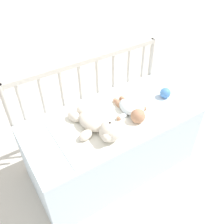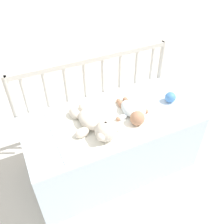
{
  "view_description": "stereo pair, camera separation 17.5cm",
  "coord_description": "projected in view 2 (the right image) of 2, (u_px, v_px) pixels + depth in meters",
  "views": [
    {
      "loc": [
        -0.72,
        -1.12,
        1.73
      ],
      "look_at": [
        0.0,
        -0.0,
        0.59
      ],
      "focal_mm": 40.0,
      "sensor_mm": 36.0,
      "label": 1
    },
    {
      "loc": [
        -0.57,
        -1.21,
        1.73
      ],
      "look_at": [
        0.0,
        -0.0,
        0.59
      ],
      "focal_mm": 40.0,
      "sensor_mm": 36.0,
      "label": 2
    }
  ],
  "objects": [
    {
      "name": "ground_plane",
      "position": [
        112.0,
        164.0,
        2.14
      ],
      "size": [
        12.0,
        12.0,
        0.0
      ],
      "primitive_type": "plane",
      "color": "silver"
    },
    {
      "name": "blanket",
      "position": [
        107.0,
        120.0,
        1.78
      ],
      "size": [
        0.78,
        0.54,
        0.01
      ],
      "color": "white",
      "rests_on": "crib_mattress"
    },
    {
      "name": "baby",
      "position": [
        131.0,
        111.0,
        1.79
      ],
      "size": [
        0.26,
        0.34,
        0.1
      ],
      "color": "white",
      "rests_on": "crib_mattress"
    },
    {
      "name": "teddy_bear",
      "position": [
        96.0,
        123.0,
        1.67
      ],
      "size": [
        0.32,
        0.44,
        0.15
      ],
      "color": "silver",
      "rests_on": "crib_mattress"
    },
    {
      "name": "crib_rail",
      "position": [
        94.0,
        86.0,
        1.97
      ],
      "size": [
        1.27,
        0.04,
        0.86
      ],
      "color": "beige",
      "rests_on": "ground_plane"
    },
    {
      "name": "crib_mattress",
      "position": [
        112.0,
        143.0,
        1.97
      ],
      "size": [
        1.27,
        0.61,
        0.53
      ],
      "color": "silver",
      "rests_on": "ground_plane"
    },
    {
      "name": "toy_ball",
      "position": [
        170.0,
        97.0,
        1.92
      ],
      "size": [
        0.08,
        0.08,
        0.08
      ],
      "color": "#4C8CDB",
      "rests_on": "crib_mattress"
    }
  ]
}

